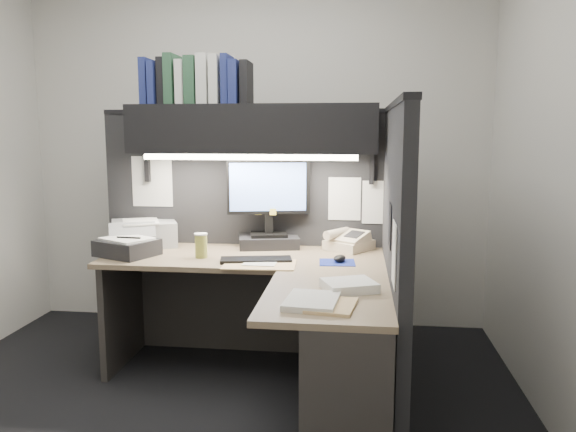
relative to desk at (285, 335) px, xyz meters
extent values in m
plane|color=black|center=(-0.43, 0.00, -0.44)|extent=(3.50, 3.50, 0.00)
cube|color=silver|center=(-0.43, 1.50, 0.91)|extent=(3.50, 0.04, 2.70)
cube|color=silver|center=(-0.43, -1.50, 0.91)|extent=(3.50, 0.04, 2.70)
cube|color=silver|center=(1.32, 0.00, 0.91)|extent=(0.04, 3.00, 2.70)
cube|color=black|center=(-0.40, 0.93, 0.36)|extent=(1.90, 0.06, 1.60)
cube|color=black|center=(0.55, 0.18, 0.36)|extent=(0.06, 1.50, 1.60)
cube|color=#807251|center=(-0.33, 0.56, 0.27)|extent=(1.70, 0.68, 0.03)
cube|color=#807251|center=(0.22, -0.20, 0.27)|extent=(0.60, 0.85, 0.03)
cube|color=#2D2A28|center=(-0.33, 0.86, -0.09)|extent=(1.61, 0.02, 0.70)
cube|color=#2D2A28|center=(-1.13, 0.56, -0.09)|extent=(0.04, 0.61, 0.70)
cube|color=#2D2A28|center=(0.32, -0.43, -0.09)|extent=(0.38, 0.40, 0.70)
cube|color=black|center=(-0.30, 0.75, 1.06)|extent=(1.55, 0.34, 0.30)
cylinder|color=white|center=(-0.30, 0.61, 0.89)|extent=(1.32, 0.04, 0.04)
cube|color=black|center=(-0.21, 0.82, 0.32)|extent=(0.43, 0.31, 0.07)
cube|color=black|center=(-0.21, 0.82, 0.45)|extent=(0.06, 0.05, 0.13)
cube|color=black|center=(-0.21, 0.82, 0.69)|extent=(0.53, 0.15, 0.35)
cube|color=#749EFF|center=(-0.21, 0.80, 0.69)|extent=(0.48, 0.11, 0.31)
cube|color=black|center=(-0.23, 0.41, 0.30)|extent=(0.43, 0.22, 0.02)
cube|color=navy|center=(0.25, 0.44, 0.29)|extent=(0.22, 0.20, 0.00)
ellipsoid|color=black|center=(0.26, 0.45, 0.31)|extent=(0.09, 0.12, 0.04)
cube|color=beige|center=(0.31, 0.82, 0.34)|extent=(0.34, 0.35, 0.10)
cylinder|color=#B5AD48|center=(-0.57, 0.48, 0.36)|extent=(0.08, 0.08, 0.14)
cube|color=gray|center=(-1.06, 0.80, 0.37)|extent=(0.51, 0.48, 0.16)
cube|color=black|center=(-1.04, 0.48, 0.34)|extent=(0.41, 0.38, 0.10)
cube|color=tan|center=(-0.19, 0.32, 0.29)|extent=(0.42, 0.28, 0.01)
cube|color=white|center=(0.33, -0.13, 0.31)|extent=(0.29, 0.27, 0.05)
cube|color=white|center=(0.17, -0.37, 0.30)|extent=(0.25, 0.30, 0.03)
cube|color=tan|center=(0.25, -0.40, 0.29)|extent=(0.23, 0.28, 0.01)
cube|color=navy|center=(-0.98, 0.75, 1.35)|extent=(0.05, 0.22, 0.29)
cube|color=navy|center=(-0.92, 0.74, 1.34)|extent=(0.05, 0.22, 0.26)
cube|color=black|center=(-0.87, 0.77, 1.35)|extent=(0.05, 0.22, 0.29)
cube|color=#244931|center=(-0.81, 0.75, 1.36)|extent=(0.06, 0.22, 0.31)
cube|color=silver|center=(-0.74, 0.75, 1.34)|extent=(0.05, 0.22, 0.27)
cube|color=#244931|center=(-0.68, 0.77, 1.36)|extent=(0.07, 0.22, 0.30)
cube|color=silver|center=(-0.60, 0.76, 1.36)|extent=(0.07, 0.22, 0.31)
cube|color=silver|center=(-0.53, 0.74, 1.35)|extent=(0.06, 0.22, 0.30)
cube|color=navy|center=(-0.46, 0.75, 1.36)|extent=(0.04, 0.22, 0.30)
cube|color=navy|center=(-0.41, 0.74, 1.34)|extent=(0.06, 0.22, 0.27)
cube|color=black|center=(-0.34, 0.76, 1.34)|extent=(0.05, 0.22, 0.26)
cube|color=white|center=(0.27, 0.90, 0.61)|extent=(0.21, 0.00, 0.28)
cube|color=white|center=(0.49, 0.90, 0.59)|extent=(0.21, 0.00, 0.28)
cube|color=white|center=(-1.03, 0.90, 0.71)|extent=(0.28, 0.00, 0.34)
cube|color=black|center=(0.52, 0.05, 0.58)|extent=(0.00, 0.18, 0.22)
cube|color=white|center=(0.52, -0.30, 0.51)|extent=(0.00, 0.21, 0.28)
camera|label=1|loc=(0.35, -2.75, 1.04)|focal=35.00mm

